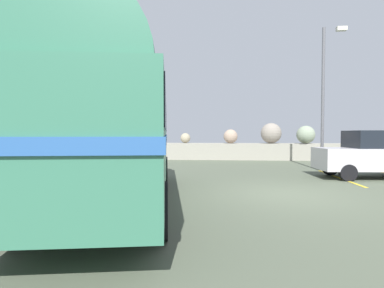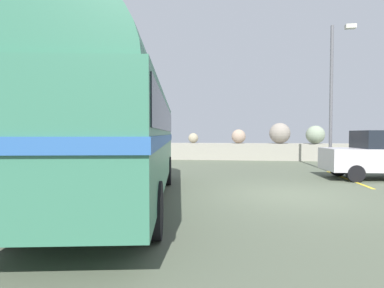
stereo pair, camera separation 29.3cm
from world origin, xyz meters
TOP-DOWN VIEW (x-y plane):
  - ground at (0.00, 0.00)m, footprint 32.00×26.00m
  - breakwater at (0.11, 11.80)m, footprint 31.36×2.06m
  - vintage_coach at (-4.43, -1.47)m, footprint 3.81×8.86m
  - parked_car_nearest at (4.12, 3.49)m, footprint 4.17×1.89m
  - lamp_post at (3.01, 5.64)m, footprint 1.05×0.25m

SIDE VIEW (x-z plane):
  - ground at x=0.00m, z-range 0.00..0.02m
  - breakwater at x=0.11m, z-range -0.50..1.98m
  - parked_car_nearest at x=4.12m, z-range 0.04..1.90m
  - vintage_coach at x=-4.43m, z-range 0.20..3.90m
  - lamp_post at x=3.01m, z-range 0.41..7.04m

